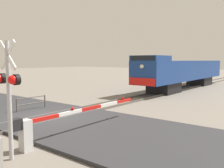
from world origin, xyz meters
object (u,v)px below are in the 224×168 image
at_px(crossing_signal, 8,87).
at_px(crossing_gate, 51,123).
at_px(guard_railing, 31,102).
at_px(locomotive, 184,71).

xyz_separation_m(crossing_signal, crossing_gate, (-0.29, 1.83, -1.58)).
xyz_separation_m(crossing_gate, guard_railing, (-5.73, 2.95, -0.19)).
bearing_deg(crossing_signal, locomotive, 98.87).
distance_m(locomotive, crossing_gate, 21.38).
bearing_deg(guard_railing, locomotive, 82.31).
bearing_deg(crossing_signal, guard_railing, 141.59).
bearing_deg(guard_railing, crossing_signal, -38.41).
bearing_deg(crossing_signal, crossing_gate, 99.05).
bearing_deg(locomotive, guard_railing, -97.69).
distance_m(locomotive, guard_railing, 18.36).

